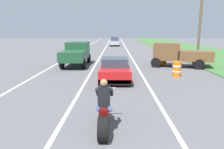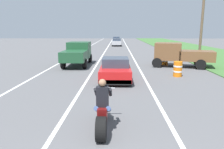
{
  "view_description": "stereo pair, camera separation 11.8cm",
  "coord_description": "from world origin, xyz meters",
  "px_view_note": "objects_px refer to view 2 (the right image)",
  "views": [
    {
      "loc": [
        -0.02,
        -2.35,
        3.0
      ],
      "look_at": [
        -0.18,
        7.23,
        1.0
      ],
      "focal_mm": 33.95,
      "sensor_mm": 36.0,
      "label": 1
    },
    {
      "loc": [
        0.09,
        -2.35,
        3.0
      ],
      "look_at": [
        -0.18,
        7.23,
        1.0
      ],
      "focal_mm": 33.95,
      "sensor_mm": 36.0,
      "label": 2
    }
  ],
  "objects_px": {
    "motorcycle_with_rider": "(103,112)",
    "distant_car_further_ahead": "(116,40)",
    "construction_barrel_nearest": "(178,69)",
    "pickup_truck_left_lane_dark_green": "(77,53)",
    "construction_barrel_mid": "(165,59)",
    "pickup_truck_right_shoulder_brown": "(179,54)",
    "sports_car_red": "(116,69)",
    "distant_car_far_ahead": "(117,42)"
  },
  "relations": [
    {
      "from": "motorcycle_with_rider",
      "to": "distant_car_further_ahead",
      "type": "bearing_deg",
      "value": 89.97
    },
    {
      "from": "construction_barrel_nearest",
      "to": "pickup_truck_left_lane_dark_green",
      "type": "bearing_deg",
      "value": 149.58
    },
    {
      "from": "pickup_truck_left_lane_dark_green",
      "to": "construction_barrel_mid",
      "type": "distance_m",
      "value": 7.73
    },
    {
      "from": "pickup_truck_left_lane_dark_green",
      "to": "distant_car_further_ahead",
      "type": "distance_m",
      "value": 34.21
    },
    {
      "from": "construction_barrel_mid",
      "to": "pickup_truck_left_lane_dark_green",
      "type": "bearing_deg",
      "value": -175.97
    },
    {
      "from": "construction_barrel_nearest",
      "to": "pickup_truck_right_shoulder_brown",
      "type": "bearing_deg",
      "value": 73.32
    },
    {
      "from": "sports_car_red",
      "to": "motorcycle_with_rider",
      "type": "bearing_deg",
      "value": -92.46
    },
    {
      "from": "sports_car_red",
      "to": "distant_car_further_ahead",
      "type": "bearing_deg",
      "value": 90.4
    },
    {
      "from": "motorcycle_with_rider",
      "to": "distant_car_further_ahead",
      "type": "xyz_separation_m",
      "value": [
        0.03,
        46.37,
        0.18
      ]
    },
    {
      "from": "motorcycle_with_rider",
      "to": "pickup_truck_left_lane_dark_green",
      "type": "bearing_deg",
      "value": 104.02
    },
    {
      "from": "motorcycle_with_rider",
      "to": "construction_barrel_mid",
      "type": "height_order",
      "value": "motorcycle_with_rider"
    },
    {
      "from": "pickup_truck_left_lane_dark_green",
      "to": "construction_barrel_nearest",
      "type": "xyz_separation_m",
      "value": [
        7.48,
        -4.39,
        -0.6
      ]
    },
    {
      "from": "motorcycle_with_rider",
      "to": "sports_car_red",
      "type": "xyz_separation_m",
      "value": [
        0.3,
        7.0,
        0.04
      ]
    },
    {
      "from": "pickup_truck_left_lane_dark_green",
      "to": "sports_car_red",
      "type": "bearing_deg",
      "value": -57.54
    },
    {
      "from": "motorcycle_with_rider",
      "to": "distant_car_further_ahead",
      "type": "distance_m",
      "value": 46.37
    },
    {
      "from": "construction_barrel_nearest",
      "to": "distant_car_far_ahead",
      "type": "xyz_separation_m",
      "value": [
        -4.23,
        28.24,
        0.27
      ]
    },
    {
      "from": "construction_barrel_mid",
      "to": "distant_car_far_ahead",
      "type": "height_order",
      "value": "distant_car_far_ahead"
    },
    {
      "from": "motorcycle_with_rider",
      "to": "construction_barrel_nearest",
      "type": "relative_size",
      "value": 2.21
    },
    {
      "from": "pickup_truck_left_lane_dark_green",
      "to": "distant_car_far_ahead",
      "type": "height_order",
      "value": "pickup_truck_left_lane_dark_green"
    },
    {
      "from": "pickup_truck_right_shoulder_brown",
      "to": "distant_car_further_ahead",
      "type": "distance_m",
      "value": 35.04
    },
    {
      "from": "motorcycle_with_rider",
      "to": "construction_barrel_nearest",
      "type": "xyz_separation_m",
      "value": [
        4.41,
        7.91,
        -0.09
      ]
    },
    {
      "from": "pickup_truck_left_lane_dark_green",
      "to": "construction_barrel_nearest",
      "type": "height_order",
      "value": "pickup_truck_left_lane_dark_green"
    },
    {
      "from": "motorcycle_with_rider",
      "to": "distant_car_far_ahead",
      "type": "distance_m",
      "value": 36.15
    },
    {
      "from": "construction_barrel_mid",
      "to": "distant_car_further_ahead",
      "type": "distance_m",
      "value": 33.84
    },
    {
      "from": "sports_car_red",
      "to": "pickup_truck_left_lane_dark_green",
      "type": "xyz_separation_m",
      "value": [
        -3.38,
        5.31,
        0.48
      ]
    },
    {
      "from": "pickup_truck_left_lane_dark_green",
      "to": "distant_car_further_ahead",
      "type": "relative_size",
      "value": 1.2
    },
    {
      "from": "motorcycle_with_rider",
      "to": "sports_car_red",
      "type": "bearing_deg",
      "value": 87.54
    },
    {
      "from": "construction_barrel_nearest",
      "to": "distant_car_further_ahead",
      "type": "height_order",
      "value": "distant_car_further_ahead"
    },
    {
      "from": "pickup_truck_right_shoulder_brown",
      "to": "construction_barrel_nearest",
      "type": "height_order",
      "value": "pickup_truck_right_shoulder_brown"
    },
    {
      "from": "sports_car_red",
      "to": "distant_car_far_ahead",
      "type": "xyz_separation_m",
      "value": [
        -0.12,
        29.15,
        0.14
      ]
    },
    {
      "from": "pickup_truck_right_shoulder_brown",
      "to": "construction_barrel_mid",
      "type": "height_order",
      "value": "pickup_truck_right_shoulder_brown"
    },
    {
      "from": "sports_car_red",
      "to": "construction_barrel_mid",
      "type": "bearing_deg",
      "value": 53.62
    },
    {
      "from": "pickup_truck_left_lane_dark_green",
      "to": "pickup_truck_right_shoulder_brown",
      "type": "height_order",
      "value": "same"
    },
    {
      "from": "sports_car_red",
      "to": "distant_car_further_ahead",
      "type": "relative_size",
      "value": 1.08
    },
    {
      "from": "sports_car_red",
      "to": "pickup_truck_left_lane_dark_green",
      "type": "bearing_deg",
      "value": 122.46
    },
    {
      "from": "pickup_truck_left_lane_dark_green",
      "to": "construction_barrel_mid",
      "type": "height_order",
      "value": "pickup_truck_left_lane_dark_green"
    },
    {
      "from": "construction_barrel_mid",
      "to": "sports_car_red",
      "type": "bearing_deg",
      "value": -126.38
    },
    {
      "from": "motorcycle_with_rider",
      "to": "sports_car_red",
      "type": "height_order",
      "value": "motorcycle_with_rider"
    },
    {
      "from": "sports_car_red",
      "to": "pickup_truck_right_shoulder_brown",
      "type": "xyz_separation_m",
      "value": [
        5.26,
        4.78,
        0.48
      ]
    },
    {
      "from": "motorcycle_with_rider",
      "to": "pickup_truck_left_lane_dark_green",
      "type": "xyz_separation_m",
      "value": [
        -3.07,
        12.31,
        0.51
      ]
    },
    {
      "from": "distant_car_far_ahead",
      "to": "distant_car_further_ahead",
      "type": "distance_m",
      "value": 10.23
    },
    {
      "from": "motorcycle_with_rider",
      "to": "sports_car_red",
      "type": "relative_size",
      "value": 0.51
    }
  ]
}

